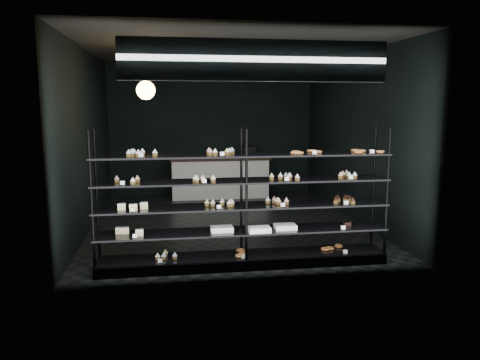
{
  "coord_description": "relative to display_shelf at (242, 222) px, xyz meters",
  "views": [
    {
      "loc": [
        -1.08,
        -8.63,
        2.21
      ],
      "look_at": [
        -0.04,
        -1.9,
        1.12
      ],
      "focal_mm": 35.0,
      "sensor_mm": 36.0,
      "label": 1
    }
  ],
  "objects": [
    {
      "name": "signage",
      "position": [
        0.1,
        -0.48,
        2.12
      ],
      "size": [
        3.3,
        0.05,
        0.5
      ],
      "color": "#0E0B39",
      "rests_on": "room"
    },
    {
      "name": "pendant_lamp",
      "position": [
        -1.31,
        1.51,
        1.82
      ],
      "size": [
        0.29,
        0.29,
        0.88
      ],
      "color": "black",
      "rests_on": "room"
    },
    {
      "name": "service_counter",
      "position": [
        0.24,
        4.95,
        -0.13
      ],
      "size": [
        2.39,
        0.65,
        1.23
      ],
      "color": "white",
      "rests_on": "room"
    },
    {
      "name": "room",
      "position": [
        0.1,
        2.45,
        0.97
      ],
      "size": [
        5.01,
        6.01,
        3.2
      ],
      "color": "black",
      "rests_on": "ground"
    },
    {
      "name": "display_shelf",
      "position": [
        0.0,
        0.0,
        0.0
      ],
      "size": [
        4.0,
        0.5,
        1.91
      ],
      "color": "black",
      "rests_on": "room"
    }
  ]
}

